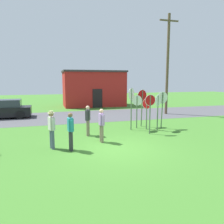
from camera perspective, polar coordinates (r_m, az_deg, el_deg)
ground_plane at (r=10.20m, az=1.54°, el=-9.40°), size 80.00×80.00×0.00m
street_asphalt at (r=19.18m, az=-7.25°, el=-1.05°), size 60.00×6.40×0.01m
building_background at (r=26.56m, az=-4.75°, el=6.12°), size 7.23×4.11×4.18m
utility_pole at (r=20.78m, az=14.19°, el=12.19°), size 1.80×0.24×8.82m
parked_car_on_street at (r=20.05m, az=-26.15°, el=0.54°), size 4.31×2.05×1.51m
stop_sign_far_back at (r=14.71m, az=7.77°, el=2.79°), size 0.78×0.30×2.48m
stop_sign_center_cluster at (r=12.76m, az=9.82°, el=1.07°), size 0.64×0.07×2.28m
stop_sign_leaning_right at (r=14.21m, az=6.47°, el=1.53°), size 0.52×0.43×2.14m
stop_sign_tallest at (r=13.64m, az=5.01°, el=2.81°), size 0.58×0.53×2.63m
stop_sign_nearest at (r=13.74m, az=11.76°, el=1.48°), size 0.59×0.45×2.22m
stop_sign_leaning_left at (r=13.93m, az=8.97°, el=0.81°), size 0.35×0.57×1.95m
stop_sign_low_front at (r=14.36m, az=12.88°, el=2.20°), size 0.77×0.18×2.37m
person_in_teal at (r=10.28m, az=-15.36°, el=-3.89°), size 0.32×0.55×1.74m
person_in_dark_shirt at (r=9.85m, az=-10.67°, el=-4.46°), size 0.25×0.57×1.69m
person_holding_notes at (r=12.33m, az=-6.27°, el=-1.79°), size 0.34×0.54×1.69m
person_near_signs at (r=10.97m, az=-2.74°, el=-3.02°), size 0.24×0.57×1.69m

